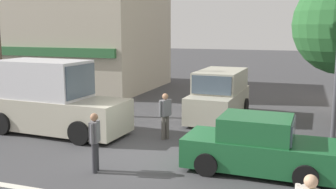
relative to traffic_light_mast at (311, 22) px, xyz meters
The scene contains 8 objects.
ground_plane 7.48m from the traffic_light_mast, 141.46° to the right, with size 120.00×120.00×0.00m, color #3D3D3F.
building_left_block 17.53m from the traffic_light_mast, 152.94° to the left, with size 12.50×8.28×7.29m.
traffic_light_mast is the anchor object (origin of this frame).
box_truck_parked_curbside 9.96m from the traffic_light_mast, 164.18° to the right, with size 5.70×2.47×2.75m.
sedan_crossing_leftbound 5.62m from the traffic_light_mast, 106.11° to the right, with size 4.15×1.97×1.58m.
van_waiting_far 5.15m from the traffic_light_mast, 152.68° to the left, with size 2.16×4.66×2.11m.
pedestrian_mid_crossing 6.10m from the traffic_light_mast, 156.44° to the right, with size 0.37×0.51×1.67m.
pedestrian_far_side 8.58m from the traffic_light_mast, 133.58° to the right, with size 0.29×0.56×1.67m.
Camera 1 is at (4.72, -11.08, 3.98)m, focal length 42.00 mm.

